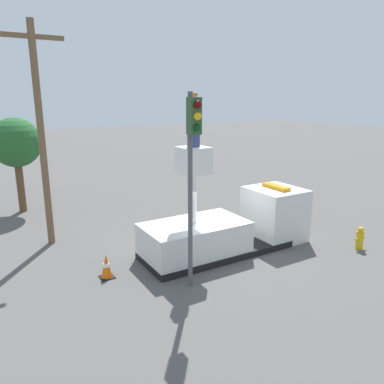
% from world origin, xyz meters
% --- Properties ---
extents(ground_plane, '(120.00, 120.00, 0.00)m').
position_xyz_m(ground_plane, '(0.00, 0.00, 0.00)').
color(ground_plane, '#565451').
extents(bucket_truck, '(6.65, 2.16, 4.04)m').
position_xyz_m(bucket_truck, '(0.60, 0.00, 0.86)').
color(bucket_truck, black).
rests_on(bucket_truck, ground).
extents(worker, '(0.40, 0.26, 1.75)m').
position_xyz_m(worker, '(-1.02, 0.00, 4.92)').
color(worker, navy).
rests_on(worker, bucket_truck).
extents(traffic_light_pole, '(0.34, 0.57, 5.82)m').
position_xyz_m(traffic_light_pole, '(-2.14, -1.80, 4.10)').
color(traffic_light_pole, '#515156').
rests_on(traffic_light_pole, ground).
extents(fire_hydrant, '(0.51, 0.27, 0.88)m').
position_xyz_m(fire_hydrant, '(4.88, -2.52, 0.43)').
color(fire_hydrant, gold).
rests_on(fire_hydrant, ground).
extents(traffic_cone_rear, '(0.45, 0.45, 0.79)m').
position_xyz_m(traffic_cone_rear, '(-4.19, 0.17, 0.38)').
color(traffic_cone_rear, black).
rests_on(traffic_cone_rear, ground).
extents(tree_left_bg, '(2.43, 2.43, 4.72)m').
position_xyz_m(tree_left_bg, '(-5.51, 9.41, 3.45)').
color(tree_left_bg, brown).
rests_on(tree_left_bg, ground).
extents(utility_pole, '(2.20, 0.26, 8.32)m').
position_xyz_m(utility_pole, '(-5.12, 4.21, 4.49)').
color(utility_pole, brown).
rests_on(utility_pole, ground).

